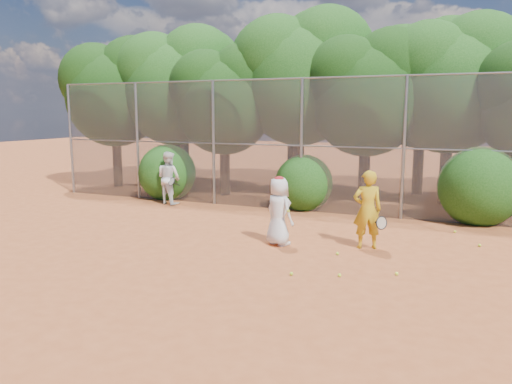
% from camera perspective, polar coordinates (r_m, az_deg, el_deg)
% --- Properties ---
extents(ground, '(80.00, 80.00, 0.00)m').
position_cam_1_polar(ground, '(9.68, -0.36, -9.00)').
color(ground, '#A24C24').
rests_on(ground, ground).
extents(fence_back, '(20.05, 0.09, 4.03)m').
position_cam_1_polar(fence_back, '(14.95, 8.43, 5.36)').
color(fence_back, gray).
rests_on(fence_back, ground).
extents(tree_0, '(4.38, 3.81, 6.00)m').
position_cam_1_polar(tree_0, '(21.07, -15.71, 11.31)').
color(tree_0, black).
rests_on(tree_0, ground).
extents(tree_1, '(4.64, 4.03, 6.35)m').
position_cam_1_polar(tree_1, '(20.05, -9.09, 12.32)').
color(tree_1, black).
rests_on(tree_1, ground).
extents(tree_2, '(3.99, 3.47, 5.47)m').
position_cam_1_polar(tree_2, '(18.19, -3.47, 10.92)').
color(tree_2, black).
rests_on(tree_2, ground).
extents(tree_3, '(4.89, 4.26, 6.70)m').
position_cam_1_polar(tree_3, '(18.21, 5.27, 13.46)').
color(tree_3, black).
rests_on(tree_3, ground).
extents(tree_4, '(4.19, 3.64, 5.73)m').
position_cam_1_polar(tree_4, '(16.98, 12.78, 11.44)').
color(tree_4, black).
rests_on(tree_4, ground).
extents(tree_5, '(4.51, 3.92, 6.17)m').
position_cam_1_polar(tree_5, '(17.52, 21.56, 11.91)').
color(tree_5, black).
rests_on(tree_5, ground).
extents(tree_9, '(4.83, 4.20, 6.62)m').
position_cam_1_polar(tree_9, '(22.54, -8.12, 12.42)').
color(tree_9, black).
rests_on(tree_9, ground).
extents(tree_10, '(5.15, 4.48, 7.06)m').
position_cam_1_polar(tree_10, '(20.63, 4.50, 13.60)').
color(tree_10, black).
rests_on(tree_10, ground).
extents(tree_11, '(4.64, 4.03, 6.35)m').
position_cam_1_polar(tree_11, '(19.18, 18.69, 12.11)').
color(tree_11, black).
rests_on(tree_11, ground).
extents(bush_0, '(2.00, 2.00, 2.00)m').
position_cam_1_polar(bush_0, '(17.73, -10.11, 2.48)').
color(bush_0, '#174411').
rests_on(bush_0, ground).
extents(bush_1, '(1.80, 1.80, 1.80)m').
position_cam_1_polar(bush_1, '(15.60, 5.48, 1.31)').
color(bush_1, '#174411').
rests_on(bush_1, ground).
extents(bush_2, '(2.20, 2.20, 2.20)m').
position_cam_1_polar(bush_2, '(14.86, 24.19, 0.94)').
color(bush_2, '#174411').
rests_on(bush_2, ground).
extents(player_yellow, '(0.85, 0.65, 1.75)m').
position_cam_1_polar(player_yellow, '(11.30, 12.62, -1.99)').
color(player_yellow, gold).
rests_on(player_yellow, ground).
extents(player_teen, '(0.90, 0.79, 1.59)m').
position_cam_1_polar(player_teen, '(11.35, 2.63, -2.18)').
color(player_teen, silver).
rests_on(player_teen, ground).
extents(player_white, '(0.98, 0.86, 1.74)m').
position_cam_1_polar(player_white, '(16.66, -9.94, 1.61)').
color(player_white, white).
rests_on(player_white, ground).
extents(ball_0, '(0.07, 0.07, 0.07)m').
position_cam_1_polar(ball_0, '(10.83, 9.29, -6.95)').
color(ball_0, '#C7EF2B').
rests_on(ball_0, ground).
extents(ball_1, '(0.07, 0.07, 0.07)m').
position_cam_1_polar(ball_1, '(12.41, 24.19, -5.57)').
color(ball_1, '#C7EF2B').
rests_on(ball_1, ground).
extents(ball_2, '(0.07, 0.07, 0.07)m').
position_cam_1_polar(ball_2, '(9.43, 4.06, -9.30)').
color(ball_2, '#C7EF2B').
rests_on(ball_2, ground).
extents(ball_3, '(0.07, 0.07, 0.07)m').
position_cam_1_polar(ball_3, '(9.76, 15.79, -8.98)').
color(ball_3, '#C7EF2B').
rests_on(ball_3, ground).
extents(ball_4, '(0.07, 0.07, 0.07)m').
position_cam_1_polar(ball_4, '(9.45, 9.52, -9.36)').
color(ball_4, '#C7EF2B').
rests_on(ball_4, ground).
extents(ball_5, '(0.07, 0.07, 0.07)m').
position_cam_1_polar(ball_5, '(13.56, 21.78, -4.22)').
color(ball_5, '#C7EF2B').
rests_on(ball_5, ground).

